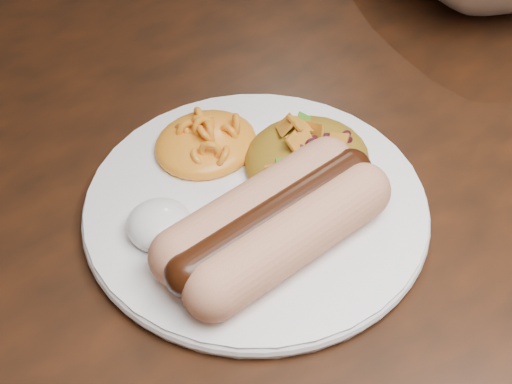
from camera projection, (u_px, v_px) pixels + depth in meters
table at (251, 213)px, 0.70m from camera, size 1.60×0.90×0.75m
plate at (256, 208)px, 0.57m from camera, size 0.28×0.28×0.01m
hotdog at (274, 222)px, 0.52m from camera, size 0.14×0.07×0.04m
mac_and_cheese at (205, 133)px, 0.59m from camera, size 0.10×0.10×0.03m
sour_cream at (159, 219)px, 0.53m from camera, size 0.05×0.05×0.03m
taco_salad at (308, 150)px, 0.58m from camera, size 0.10×0.09×0.04m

